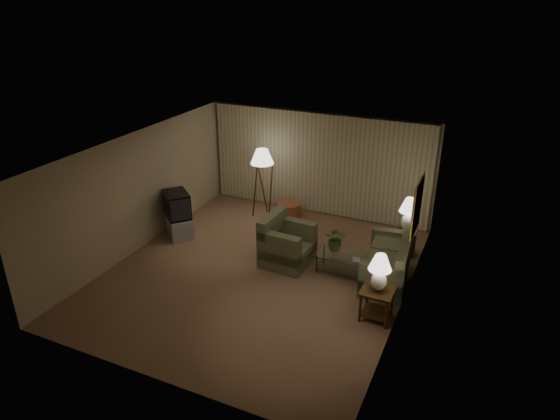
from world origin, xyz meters
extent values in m
plane|color=#A47E5A|center=(0.00, 0.00, 0.00)|extent=(7.00, 7.00, 0.00)
cube|color=#C6B398|center=(0.00, 3.50, 1.35)|extent=(6.00, 0.04, 2.70)
cube|color=#C6B398|center=(-3.00, 0.00, 1.35)|extent=(0.04, 7.00, 2.70)
cube|color=#C6B398|center=(3.00, 0.00, 1.35)|extent=(0.04, 7.00, 2.70)
cube|color=white|center=(0.00, 0.00, 2.70)|extent=(6.00, 7.00, 0.04)
cube|color=beige|center=(0.00, 3.42, 1.35)|extent=(5.85, 0.12, 2.65)
cube|color=gold|center=(2.98, 0.80, 1.75)|extent=(0.03, 0.90, 1.10)
cube|color=#B13920|center=(2.95, 0.80, 1.75)|extent=(0.02, 0.80, 1.00)
cube|color=#69704F|center=(2.50, 0.80, 0.20)|extent=(1.88, 1.19, 0.40)
cube|color=#69704F|center=(0.39, 0.60, 0.23)|extent=(1.13, 1.09, 0.45)
cube|color=#35200E|center=(2.65, -0.55, 0.58)|extent=(0.58, 0.58, 0.04)
cube|color=#35200E|center=(2.65, -0.55, 0.12)|extent=(0.49, 0.49, 0.02)
cylinder|color=#35200E|center=(2.41, -0.79, 0.28)|extent=(0.05, 0.05, 0.56)
cylinder|color=#35200E|center=(2.41, -0.32, 0.28)|extent=(0.05, 0.05, 0.56)
cylinder|color=#35200E|center=(2.89, -0.79, 0.28)|extent=(0.05, 0.05, 0.56)
cylinder|color=#35200E|center=(2.89, -0.32, 0.28)|extent=(0.05, 0.05, 0.56)
cube|color=#35200E|center=(2.65, 2.05, 0.58)|extent=(0.45, 0.38, 0.04)
cube|color=#35200E|center=(2.65, 2.05, 0.12)|extent=(0.38, 0.32, 0.02)
cylinder|color=#35200E|center=(2.47, 1.91, 0.28)|extent=(0.05, 0.05, 0.56)
cylinder|color=#35200E|center=(2.47, 2.19, 0.28)|extent=(0.05, 0.05, 0.56)
cylinder|color=#35200E|center=(2.83, 1.91, 0.28)|extent=(0.05, 0.05, 0.56)
cylinder|color=#35200E|center=(2.83, 2.19, 0.28)|extent=(0.05, 0.05, 0.56)
ellipsoid|color=white|center=(2.65, -0.55, 0.78)|extent=(0.29, 0.29, 0.36)
cylinder|color=white|center=(2.65, -0.55, 1.00)|extent=(0.03, 0.03, 0.08)
cone|color=white|center=(2.65, -0.55, 1.17)|extent=(0.41, 0.41, 0.29)
ellipsoid|color=white|center=(2.65, 2.05, 0.80)|extent=(0.31, 0.31, 0.39)
cylinder|color=white|center=(2.65, 2.05, 1.04)|extent=(0.03, 0.03, 0.09)
cone|color=white|center=(2.65, 2.05, 1.21)|extent=(0.45, 0.45, 0.31)
cube|color=silver|center=(1.59, 0.70, 0.41)|extent=(1.09, 0.60, 0.02)
cube|color=silver|center=(1.59, 0.70, 0.10)|extent=(1.02, 0.52, 0.01)
cylinder|color=#442E1B|center=(1.11, 0.47, 0.20)|extent=(0.04, 0.04, 0.40)
cylinder|color=#442E1B|center=(1.11, 0.92, 0.20)|extent=(0.04, 0.04, 0.40)
cylinder|color=#442E1B|center=(2.06, 0.47, 0.20)|extent=(0.04, 0.04, 0.40)
cylinder|color=#442E1B|center=(2.06, 0.92, 0.20)|extent=(0.04, 0.04, 0.40)
cube|color=#A3A3A5|center=(-2.55, 0.73, 0.25)|extent=(1.34, 1.34, 0.50)
cube|color=black|center=(-2.55, 0.73, 0.81)|extent=(1.24, 1.23, 0.62)
cylinder|color=#35200E|center=(-1.19, 2.59, 1.43)|extent=(0.04, 0.04, 0.26)
cone|color=white|center=(-1.19, 2.59, 1.64)|extent=(0.59, 0.59, 0.37)
cylinder|color=#AF673B|center=(-0.52, 2.75, 0.20)|extent=(0.71, 0.71, 0.41)
imported|color=silver|center=(1.44, 0.70, 0.49)|extent=(0.18, 0.18, 0.14)
imported|color=#497232|center=(1.44, 0.70, 0.81)|extent=(0.56, 0.51, 0.52)
imported|color=olive|center=(1.84, 0.60, 0.42)|extent=(0.21, 0.25, 0.02)
camera|label=1|loc=(4.17, -8.14, 5.56)|focal=32.00mm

